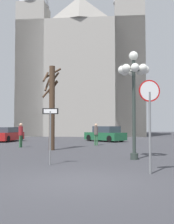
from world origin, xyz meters
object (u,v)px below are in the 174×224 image
(pedestrian_standing, at_px, (96,132))
(parked_car_near_red, at_px, (7,135))
(pedestrian_walking, at_px, (21,133))
(stop_sign, at_px, (150,109))
(street_lamp, at_px, (134,79))
(bare_tree, at_px, (52,104))
(cathedral, at_px, (83,71))
(one_way_arrow_sign, at_px, (50,129))
(parked_car_far_green, at_px, (105,134))

(pedestrian_standing, bearing_deg, parked_car_near_red, 150.94)
(parked_car_near_red, relative_size, pedestrian_walking, 2.54)
(stop_sign, distance_m, street_lamp, 4.13)
(bare_tree, xyz_separation_m, pedestrian_walking, (-2.58, 2.01, -1.89))
(cathedral, height_order, street_lamp, cathedral)
(stop_sign, bearing_deg, street_lamp, 90.65)
(cathedral, distance_m, pedestrian_standing, 23.85)
(stop_sign, xyz_separation_m, pedestrian_standing, (-1.93, 12.73, -1.09))
(one_way_arrow_sign, relative_size, street_lamp, 0.45)
(cathedral, bearing_deg, bare_tree, -91.06)
(cathedral, bearing_deg, street_lamp, -82.22)
(cathedral, xyz_separation_m, stop_sign, (4.25, -34.59, -8.14))
(cathedral, distance_m, bare_tree, 27.11)
(street_lamp, relative_size, parked_car_far_green, 1.18)
(parked_car_far_green, height_order, pedestrian_standing, pedestrian_standing)
(street_lamp, height_order, bare_tree, bare_tree)
(cathedral, height_order, bare_tree, cathedral)
(cathedral, xyz_separation_m, pedestrian_walking, (-3.07, -24.09, -9.22))
(stop_sign, height_order, parked_car_far_green, stop_sign)
(parked_car_near_red, bearing_deg, one_way_arrow_sign, -65.75)
(street_lamp, relative_size, pedestrian_walking, 2.92)
(stop_sign, relative_size, pedestrian_standing, 1.80)
(stop_sign, relative_size, pedestrian_walking, 1.77)
(cathedral, bearing_deg, parked_car_far_green, -79.05)
(bare_tree, bearing_deg, pedestrian_walking, 142.15)
(parked_car_near_red, bearing_deg, cathedral, 69.12)
(bare_tree, height_order, pedestrian_standing, bare_tree)
(pedestrian_walking, bearing_deg, parked_car_near_red, 115.59)
(parked_car_far_green, bearing_deg, street_lamp, -85.88)
(stop_sign, height_order, parked_car_near_red, stop_sign)
(street_lamp, xyz_separation_m, pedestrian_standing, (-1.88, 8.93, -2.71))
(bare_tree, height_order, parked_car_far_green, bare_tree)
(stop_sign, distance_m, parked_car_far_green, 18.30)
(stop_sign, xyz_separation_m, one_way_arrow_sign, (-3.63, 1.88, -0.70))
(parked_car_far_green, bearing_deg, pedestrian_standing, -98.77)
(one_way_arrow_sign, height_order, bare_tree, bare_tree)
(cathedral, xyz_separation_m, street_lamp, (4.21, -30.79, -6.53))
(bare_tree, bearing_deg, pedestrian_standing, 56.42)
(bare_tree, bearing_deg, one_way_arrow_sign, -80.56)
(cathedral, bearing_deg, one_way_arrow_sign, -88.92)
(pedestrian_walking, bearing_deg, stop_sign, -55.14)
(pedestrian_walking, bearing_deg, pedestrian_standing, 22.40)
(street_lamp, distance_m, parked_car_near_red, 17.74)
(parked_car_far_green, distance_m, pedestrian_walking, 9.92)
(street_lamp, distance_m, pedestrian_standing, 9.52)
(bare_tree, distance_m, pedestrian_walking, 3.78)
(street_lamp, bearing_deg, cathedral, 97.78)
(one_way_arrow_sign, relative_size, parked_car_far_green, 0.53)
(stop_sign, xyz_separation_m, bare_tree, (-4.74, 8.50, 0.81))
(cathedral, height_order, pedestrian_standing, cathedral)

